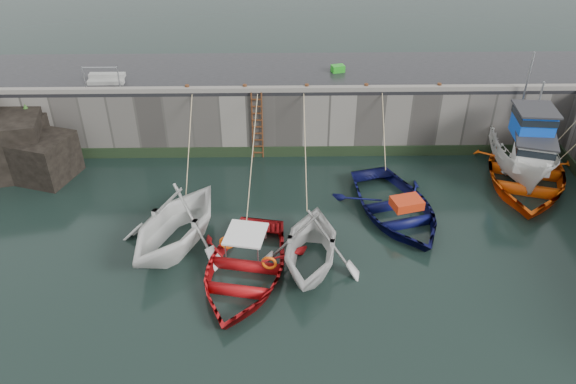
{
  "coord_description": "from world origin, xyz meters",
  "views": [
    {
      "loc": [
        -1.01,
        -12.64,
        12.97
      ],
      "look_at": [
        -0.7,
        5.14,
        1.2
      ],
      "focal_mm": 35.0,
      "sensor_mm": 36.0,
      "label": 1
    }
  ],
  "objects_px": {
    "bollard_c": "(307,87)",
    "boat_near_navy": "(395,214)",
    "boat_far_orange": "(525,172)",
    "boat_far_white": "(521,151)",
    "bollard_d": "(366,87)",
    "ladder": "(257,126)",
    "fish_crate": "(338,69)",
    "boat_near_blue": "(244,276)",
    "bollard_e": "(439,86)",
    "bollard_b": "(245,88)",
    "boat_near_blacktrim": "(310,264)",
    "boat_near_white": "(178,244)",
    "bollard_a": "(187,88)"
  },
  "relations": [
    {
      "from": "ladder",
      "to": "boat_far_orange",
      "type": "distance_m",
      "value": 11.77
    },
    {
      "from": "ladder",
      "to": "bollard_d",
      "type": "bearing_deg",
      "value": 4.0
    },
    {
      "from": "boat_far_white",
      "to": "bollard_d",
      "type": "bearing_deg",
      "value": 171.32
    },
    {
      "from": "boat_far_white",
      "to": "bollard_d",
      "type": "relative_size",
      "value": 22.21
    },
    {
      "from": "ladder",
      "to": "fish_crate",
      "type": "distance_m",
      "value": 4.82
    },
    {
      "from": "boat_near_white",
      "to": "fish_crate",
      "type": "height_order",
      "value": "fish_crate"
    },
    {
      "from": "boat_near_white",
      "to": "boat_near_blue",
      "type": "bearing_deg",
      "value": -11.32
    },
    {
      "from": "boat_far_orange",
      "to": "fish_crate",
      "type": "bearing_deg",
      "value": 165.93
    },
    {
      "from": "fish_crate",
      "to": "bollard_e",
      "type": "height_order",
      "value": "fish_crate"
    },
    {
      "from": "bollard_c",
      "to": "boat_far_white",
      "type": "bearing_deg",
      "value": -10.42
    },
    {
      "from": "bollard_d",
      "to": "fish_crate",
      "type": "bearing_deg",
      "value": 116.04
    },
    {
      "from": "boat_near_white",
      "to": "bollard_c",
      "type": "xyz_separation_m",
      "value": [
        4.97,
        6.72,
        3.3
      ]
    },
    {
      "from": "boat_far_white",
      "to": "bollard_e",
      "type": "distance_m",
      "value": 4.52
    },
    {
      "from": "boat_near_blue",
      "to": "bollard_c",
      "type": "bearing_deg",
      "value": 84.92
    },
    {
      "from": "fish_crate",
      "to": "bollard_a",
      "type": "relative_size",
      "value": 2.11
    },
    {
      "from": "boat_near_blacktrim",
      "to": "boat_near_white",
      "type": "bearing_deg",
      "value": 175.36
    },
    {
      "from": "boat_near_blue",
      "to": "fish_crate",
      "type": "xyz_separation_m",
      "value": [
        4.03,
        10.62,
        3.32
      ]
    },
    {
      "from": "boat_near_white",
      "to": "bollard_d",
      "type": "distance_m",
      "value": 10.65
    },
    {
      "from": "boat_near_blacktrim",
      "to": "bollard_c",
      "type": "bearing_deg",
      "value": 97.85
    },
    {
      "from": "boat_far_orange",
      "to": "bollard_d",
      "type": "bearing_deg",
      "value": 176.15
    },
    {
      "from": "fish_crate",
      "to": "bollard_d",
      "type": "bearing_deg",
      "value": -80.32
    },
    {
      "from": "boat_near_blacktrim",
      "to": "bollard_a",
      "type": "bearing_deg",
      "value": 131.61
    },
    {
      "from": "boat_near_white",
      "to": "bollard_b",
      "type": "xyz_separation_m",
      "value": [
        2.27,
        6.72,
        3.3
      ]
    },
    {
      "from": "bollard_d",
      "to": "ladder",
      "type": "bearing_deg",
      "value": -176.0
    },
    {
      "from": "boat_far_orange",
      "to": "bollard_c",
      "type": "bearing_deg",
      "value": -178.22
    },
    {
      "from": "bollard_d",
      "to": "bollard_c",
      "type": "bearing_deg",
      "value": 180.0
    },
    {
      "from": "boat_near_blacktrim",
      "to": "boat_far_white",
      "type": "relative_size",
      "value": 0.72
    },
    {
      "from": "boat_near_blue",
      "to": "bollard_a",
      "type": "xyz_separation_m",
      "value": [
        -2.73,
        8.48,
        3.3
      ]
    },
    {
      "from": "boat_near_white",
      "to": "bollard_a",
      "type": "xyz_separation_m",
      "value": [
        -0.23,
        6.72,
        3.3
      ]
    },
    {
      "from": "boat_far_orange",
      "to": "bollard_e",
      "type": "height_order",
      "value": "boat_far_orange"
    },
    {
      "from": "bollard_d",
      "to": "boat_near_navy",
      "type": "bearing_deg",
      "value": -81.63
    },
    {
      "from": "boat_far_white",
      "to": "boat_far_orange",
      "type": "distance_m",
      "value": 1.06
    },
    {
      "from": "fish_crate",
      "to": "bollard_b",
      "type": "distance_m",
      "value": 4.76
    },
    {
      "from": "boat_near_white",
      "to": "bollard_e",
      "type": "height_order",
      "value": "bollard_e"
    },
    {
      "from": "bollard_b",
      "to": "bollard_c",
      "type": "bearing_deg",
      "value": 0.0
    },
    {
      "from": "ladder",
      "to": "boat_near_blue",
      "type": "height_order",
      "value": "ladder"
    },
    {
      "from": "boat_near_blacktrim",
      "to": "boat_far_white",
      "type": "height_order",
      "value": "boat_far_white"
    },
    {
      "from": "boat_near_navy",
      "to": "boat_far_white",
      "type": "height_order",
      "value": "boat_far_white"
    },
    {
      "from": "boat_near_blacktrim",
      "to": "bollard_e",
      "type": "distance_m",
      "value": 10.44
    },
    {
      "from": "ladder",
      "to": "bollard_e",
      "type": "distance_m",
      "value": 8.19
    },
    {
      "from": "boat_near_blacktrim",
      "to": "boat_far_orange",
      "type": "bearing_deg",
      "value": 38.28
    },
    {
      "from": "bollard_e",
      "to": "bollard_a",
      "type": "bearing_deg",
      "value": 180.0
    },
    {
      "from": "bollard_a",
      "to": "bollard_b",
      "type": "relative_size",
      "value": 1.0
    },
    {
      "from": "bollard_c",
      "to": "fish_crate",
      "type": "bearing_deg",
      "value": 53.95
    },
    {
      "from": "bollard_b",
      "to": "bollard_e",
      "type": "relative_size",
      "value": 1.0
    },
    {
      "from": "bollard_c",
      "to": "boat_near_navy",
      "type": "bearing_deg",
      "value": -56.01
    },
    {
      "from": "boat_near_blue",
      "to": "bollard_c",
      "type": "distance_m",
      "value": 9.43
    },
    {
      "from": "boat_near_white",
      "to": "bollard_a",
      "type": "height_order",
      "value": "bollard_a"
    },
    {
      "from": "ladder",
      "to": "boat_near_blue",
      "type": "distance_m",
      "value": 8.3
    },
    {
      "from": "boat_near_blue",
      "to": "boat_far_white",
      "type": "height_order",
      "value": "boat_far_white"
    }
  ]
}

